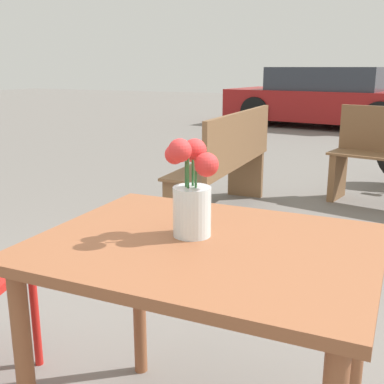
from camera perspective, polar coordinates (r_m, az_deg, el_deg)
table_front at (r=1.38m, az=1.58°, el=-9.97°), size 0.95×0.76×0.72m
flower_vase at (r=1.35m, az=-0.03°, el=-0.53°), size 0.15×0.16×0.28m
bench_near at (r=3.83m, az=4.41°, el=3.63°), size 0.43×1.50×0.85m
parked_car at (r=10.32m, az=15.76°, el=10.65°), size 4.08×2.16×1.18m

